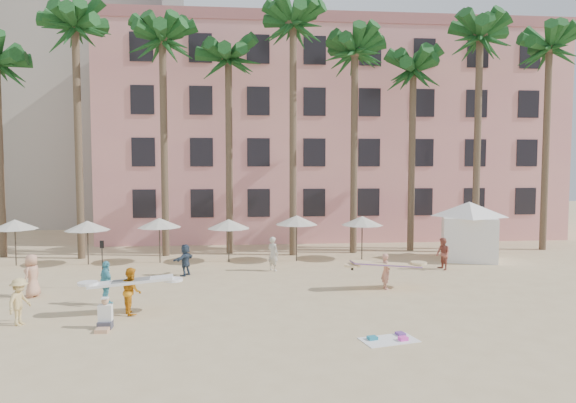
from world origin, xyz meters
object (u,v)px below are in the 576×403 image
at_px(pink_hotel, 326,138).
at_px(carrier_white, 131,289).
at_px(cabana, 469,225).
at_px(carrier_yellow, 386,269).

xyz_separation_m(pink_hotel, carrier_white, (-11.47, -23.83, -7.04)).
distance_m(cabana, carrier_yellow, 9.86).
relative_size(carrier_yellow, carrier_white, 1.02).
bearing_deg(carrier_yellow, cabana, 43.91).
height_order(pink_hotel, carrier_white, pink_hotel).
height_order(cabana, carrier_white, cabana).
bearing_deg(pink_hotel, cabana, -65.62).
height_order(carrier_yellow, carrier_white, carrier_white).
distance_m(pink_hotel, carrier_yellow, 22.03).
bearing_deg(pink_hotel, carrier_white, -115.71).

